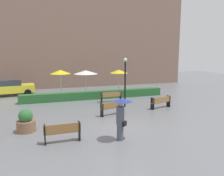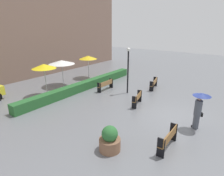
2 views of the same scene
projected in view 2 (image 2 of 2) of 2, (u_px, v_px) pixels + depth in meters
The scene contains 13 objects.
ground_plane at pixel (177, 118), 11.49m from camera, with size 60.00×60.00×0.00m, color slate.
bench_near_left at pixel (168, 138), 8.51m from camera, with size 1.69×0.36×0.91m.
bench_back_row at pixel (106, 84), 16.33m from camera, with size 1.80×0.37×0.84m.
bench_far_right at pixel (154, 83), 16.72m from camera, with size 1.76×0.73×0.86m.
bench_mid_center at pixel (137, 98), 13.21m from camera, with size 1.52×0.66×0.89m.
pedestrian_with_umbrella at pixel (199, 106), 9.97m from camera, with size 0.92×0.92×2.05m.
planter_pot at pixel (110, 140), 8.39m from camera, with size 0.97×0.97×1.21m.
lamp_post at pixel (128, 66), 15.04m from camera, with size 0.28×0.28×3.73m.
patio_umbrella_yellow at pixel (44, 66), 14.46m from camera, with size 1.83×1.83×2.57m.
patio_umbrella_white at pixel (62, 62), 17.02m from camera, with size 2.34×2.34×2.39m.
patio_umbrella_yellow_far at pixel (88, 57), 19.67m from camera, with size 1.87×1.87×2.37m.
hedge_strip at pixel (84, 86), 16.53m from camera, with size 12.85×0.70×0.71m, color #28602D.
building_facade at pixel (23, 22), 18.72m from camera, with size 28.00×1.20×11.37m, color #846656.
Camera 2 is at (-10.67, -2.92, 5.39)m, focal length 30.19 mm.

